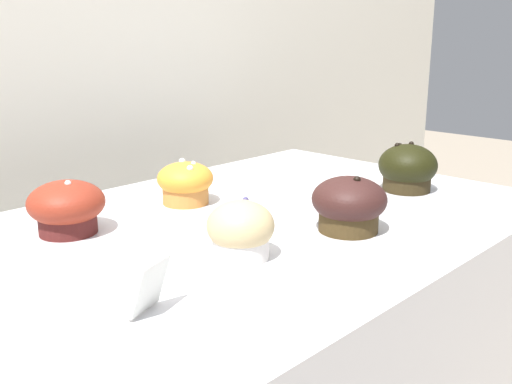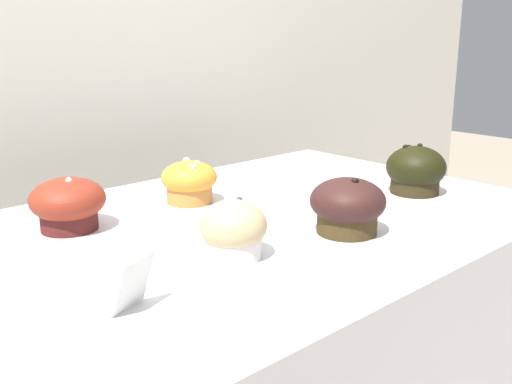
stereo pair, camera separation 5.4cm
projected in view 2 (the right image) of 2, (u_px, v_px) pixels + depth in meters
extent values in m
cube|color=beige|center=(65.00, 160.00, 1.34)|extent=(3.20, 0.10, 1.80)
cylinder|color=#C97E39|center=(190.00, 190.00, 1.02)|extent=(0.08, 0.08, 0.04)
ellipsoid|color=orange|center=(189.00, 177.00, 1.01)|extent=(0.09, 0.09, 0.06)
sphere|color=white|center=(195.00, 167.00, 0.99)|extent=(0.01, 0.01, 0.01)
sphere|color=white|center=(187.00, 161.00, 1.02)|extent=(0.01, 0.01, 0.01)
sphere|color=white|center=(197.00, 163.00, 1.00)|extent=(0.01, 0.01, 0.01)
cylinder|color=#2D2412|center=(415.00, 180.00, 1.08)|extent=(0.09, 0.09, 0.05)
ellipsoid|color=black|center=(416.00, 167.00, 1.07)|extent=(0.11, 0.11, 0.08)
sphere|color=black|center=(409.00, 148.00, 1.10)|extent=(0.01, 0.01, 0.01)
sphere|color=black|center=(420.00, 146.00, 1.07)|extent=(0.01, 0.01, 0.01)
sphere|color=black|center=(405.00, 147.00, 1.07)|extent=(0.01, 0.01, 0.01)
cylinder|color=#4D1B19|center=(69.00, 214.00, 0.88)|extent=(0.08, 0.08, 0.05)
ellipsoid|color=maroon|center=(68.00, 199.00, 0.87)|extent=(0.11, 0.11, 0.06)
sphere|color=white|center=(69.00, 181.00, 0.86)|extent=(0.01, 0.01, 0.01)
cylinder|color=#3E2E17|center=(347.00, 217.00, 0.87)|extent=(0.09, 0.09, 0.05)
ellipsoid|color=#331A17|center=(348.00, 201.00, 0.86)|extent=(0.11, 0.11, 0.07)
sphere|color=black|center=(355.00, 181.00, 0.84)|extent=(0.01, 0.01, 0.01)
cylinder|color=silver|center=(233.00, 241.00, 0.77)|extent=(0.07, 0.07, 0.04)
ellipsoid|color=tan|center=(233.00, 225.00, 0.77)|extent=(0.09, 0.09, 0.07)
sphere|color=navy|center=(239.00, 200.00, 0.78)|extent=(0.01, 0.01, 0.01)
cube|color=white|center=(118.00, 280.00, 0.63)|extent=(0.05, 0.04, 0.06)
cube|color=silver|center=(133.00, 283.00, 0.62)|extent=(0.05, 0.04, 0.06)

